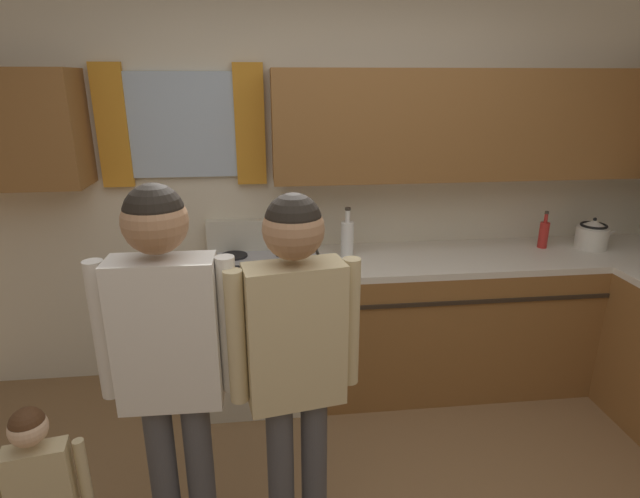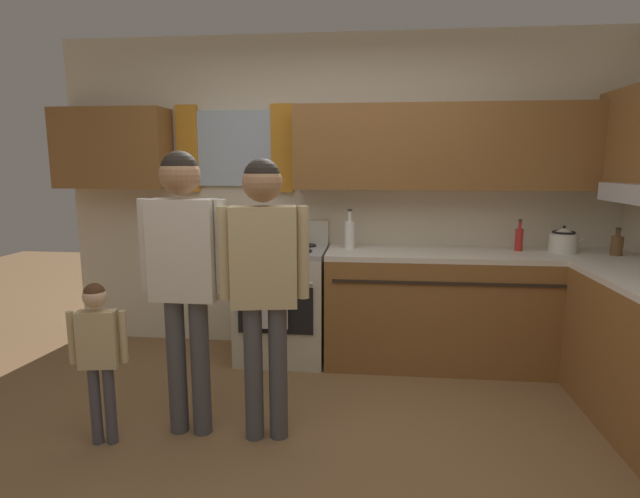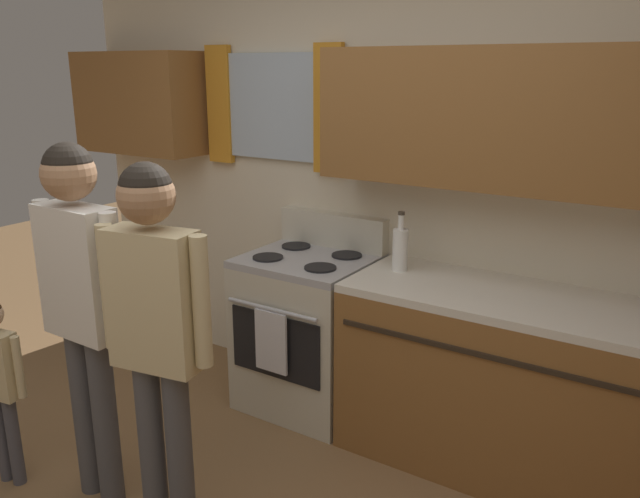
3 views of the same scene
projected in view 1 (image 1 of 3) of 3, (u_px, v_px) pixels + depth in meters
back_wall_unit at (334, 163)px, 3.19m from camera, size 4.60×0.42×2.60m
kitchen_counter_run at (584, 348)px, 2.97m from camera, size 2.33×2.20×0.90m
stove_oven at (264, 327)px, 3.19m from camera, size 0.69×0.67×1.10m
bottle_sauce_red at (544, 234)px, 3.30m from camera, size 0.06×0.06×0.25m
bottle_milk_white at (347, 238)px, 3.13m from camera, size 0.08×0.08×0.31m
stovetop_kettle at (593, 234)px, 3.29m from camera, size 0.27×0.20×0.21m
adult_holding_child at (169, 349)px, 1.82m from camera, size 0.51×0.22×1.64m
adult_in_plaid at (296, 350)px, 1.86m from camera, size 0.49×0.22×1.59m
small_child at (43, 494)px, 1.75m from camera, size 0.31×0.12×0.93m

